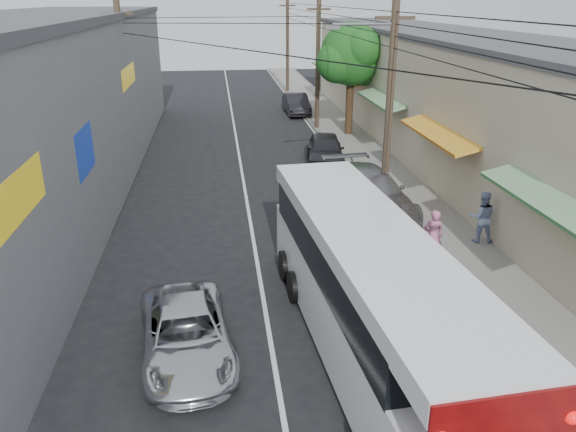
% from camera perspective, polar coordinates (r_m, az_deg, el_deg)
% --- Properties ---
extents(sidewalk, '(3.00, 80.00, 0.12)m').
position_cam_1_polar(sidewalk, '(28.98, 8.21, 5.50)').
color(sidewalk, slate).
rests_on(sidewalk, ground).
extents(building_right, '(7.09, 40.00, 6.25)m').
position_cam_1_polar(building_right, '(31.63, 15.61, 12.02)').
color(building_right, '#BEB397').
rests_on(building_right, ground).
extents(building_left, '(7.20, 36.00, 7.25)m').
position_cam_1_polar(building_left, '(26.30, -23.97, 10.34)').
color(building_left, gray).
rests_on(building_left, ground).
extents(utility_poles, '(11.80, 45.28, 8.00)m').
position_cam_1_polar(utility_poles, '(27.77, 1.55, 13.61)').
color(utility_poles, '#473828').
rests_on(utility_poles, ground).
extents(street_tree, '(4.40, 4.00, 6.60)m').
position_cam_1_polar(street_tree, '(33.97, 6.56, 15.83)').
color(street_tree, '#3F2B19').
rests_on(street_tree, ground).
extents(coach_bus, '(3.14, 11.07, 3.15)m').
position_cam_1_polar(coach_bus, '(13.01, 8.01, -7.52)').
color(coach_bus, white).
rests_on(coach_bus, ground).
extents(jeepney, '(2.54, 4.62, 1.22)m').
position_cam_1_polar(jeepney, '(13.44, -10.29, -11.70)').
color(jeepney, silver).
rests_on(jeepney, ground).
extents(parked_suv, '(3.08, 6.11, 1.70)m').
position_cam_1_polar(parked_suv, '(21.81, 8.19, 2.37)').
color(parked_suv, gray).
rests_on(parked_suv, ground).
extents(parked_car_mid, '(2.37, 4.65, 1.52)m').
position_cam_1_polar(parked_car_mid, '(28.29, 3.81, 6.75)').
color(parked_car_mid, '#242429').
rests_on(parked_car_mid, ground).
extents(parked_car_far, '(1.63, 4.39, 1.43)m').
position_cam_1_polar(parked_car_far, '(40.97, 0.86, 11.30)').
color(parked_car_far, black).
rests_on(parked_car_far, ground).
extents(pedestrian_near, '(0.67, 0.49, 1.72)m').
position_cam_1_polar(pedestrian_near, '(17.91, 14.50, -2.00)').
color(pedestrian_near, '#C26693').
rests_on(pedestrian_near, sidewalk).
extents(pedestrian_far, '(1.00, 0.86, 1.77)m').
position_cam_1_polar(pedestrian_far, '(19.86, 19.11, -0.09)').
color(pedestrian_far, '#8C9FCC').
rests_on(pedestrian_far, sidewalk).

